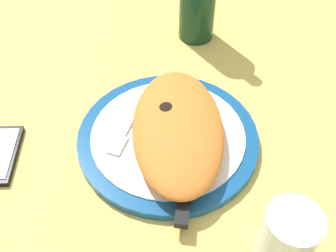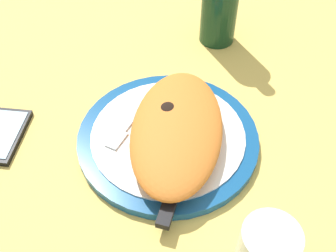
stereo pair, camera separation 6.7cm
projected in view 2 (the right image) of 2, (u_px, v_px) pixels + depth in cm
name	position (u px, v px, depth cm)	size (l,w,h in cm)	color
ground_plane	(168.00, 147.00, 70.85)	(150.00, 150.00, 3.00)	#DBB756
plate	(168.00, 138.00, 69.06)	(30.50, 30.50, 1.88)	navy
calzone	(177.00, 129.00, 65.77)	(30.37, 21.47, 4.93)	orange
fork	(131.00, 121.00, 69.97)	(16.36, 2.99, 0.40)	silver
knife	(177.00, 182.00, 61.31)	(22.64, 4.24, 1.20)	silver
smartphone	(3.00, 135.00, 69.87)	(13.18, 9.16, 1.16)	black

